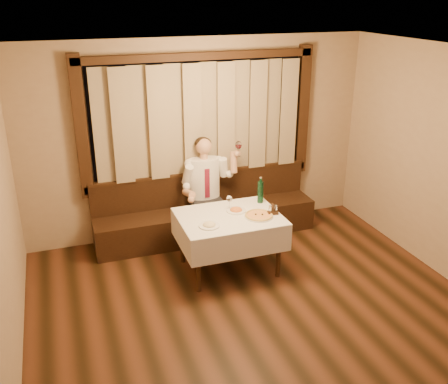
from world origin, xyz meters
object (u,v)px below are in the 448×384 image
object	(u,v)px
cruet_caddy	(273,211)
seated_man	(206,183)
banquette	(205,216)
pizza	(259,215)
pasta_cream	(209,224)
dining_table	(229,223)
green_bottle	(260,192)
pasta_red	(236,209)

from	to	relation	value
cruet_caddy	seated_man	distance (m)	1.20
banquette	pizza	world-z (taller)	banquette
pasta_cream	dining_table	bearing A→B (deg)	31.04
banquette	green_bottle	bearing A→B (deg)	-55.00
banquette	pasta_red	xyz separation A→B (m)	(0.13, -0.92, 0.48)
dining_table	pasta_red	xyz separation A→B (m)	(0.13, 0.10, 0.14)
banquette	cruet_caddy	size ratio (longest dim) A/B	22.65
dining_table	pizza	bearing A→B (deg)	-22.85
pasta_red	pasta_cream	distance (m)	0.55
green_bottle	cruet_caddy	distance (m)	0.42
banquette	pizza	xyz separation A→B (m)	(0.34, -1.17, 0.46)
banquette	cruet_caddy	distance (m)	1.37
pasta_red	green_bottle	xyz separation A→B (m)	(0.40, 0.16, 0.12)
pasta_red	green_bottle	distance (m)	0.45
banquette	dining_table	size ratio (longest dim) A/B	2.52
pasta_cream	green_bottle	distance (m)	0.98
pasta_red	green_bottle	size ratio (longest dim) A/B	0.71
banquette	pasta_cream	distance (m)	1.35
pasta_cream	seated_man	world-z (taller)	seated_man
cruet_caddy	seated_man	xyz separation A→B (m)	(-0.54, 1.07, 0.05)
dining_table	seated_man	size ratio (longest dim) A/B	0.85
pasta_red	cruet_caddy	world-z (taller)	cruet_caddy
dining_table	pasta_cream	size ratio (longest dim) A/B	5.02
pizza	cruet_caddy	xyz separation A→B (m)	(0.19, 0.00, 0.03)
dining_table	pasta_cream	bearing A→B (deg)	-148.96
dining_table	pasta_red	distance (m)	0.22
pizza	cruet_caddy	distance (m)	0.20
pizza	pasta_cream	distance (m)	0.67
green_bottle	pasta_cream	bearing A→B (deg)	-151.61
banquette	pizza	distance (m)	1.30
dining_table	pizza	size ratio (longest dim) A/B	3.49
pizza	green_bottle	distance (m)	0.47
dining_table	pasta_cream	xyz separation A→B (m)	(-0.33, -0.20, 0.14)
dining_table	pizza	world-z (taller)	pizza
pizza	pasta_cream	size ratio (longest dim) A/B	1.44
banquette	seated_man	size ratio (longest dim) A/B	2.15
pizza	pasta_red	size ratio (longest dim) A/B	1.44
banquette	pasta_red	distance (m)	1.05
banquette	dining_table	bearing A→B (deg)	-90.00
banquette	seated_man	distance (m)	0.55
pizza	seated_man	distance (m)	1.13
dining_table	green_bottle	distance (m)	0.65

